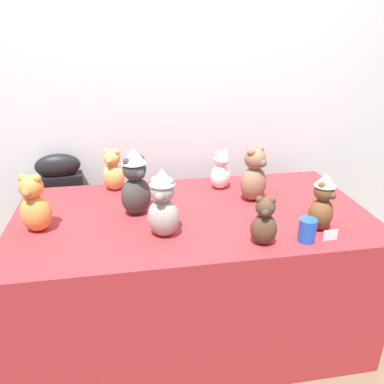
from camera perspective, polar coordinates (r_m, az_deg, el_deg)
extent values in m
plane|color=brown|center=(2.30, 1.14, -23.96)|extent=(10.00, 10.00, 0.00)
cube|color=silver|center=(2.54, -2.83, 14.67)|extent=(7.00, 0.08, 2.60)
cube|color=maroon|center=(2.22, 0.00, -12.29)|extent=(1.86, 0.96, 0.79)
cube|color=black|center=(2.74, -18.18, -5.58)|extent=(0.29, 0.14, 0.82)
ellipsoid|color=black|center=(2.55, -19.53, 3.76)|extent=(0.29, 0.14, 0.15)
ellipsoid|color=tan|center=(2.31, -11.69, 2.24)|extent=(0.17, 0.16, 0.16)
sphere|color=tan|center=(2.27, -11.94, 5.05)|extent=(0.10, 0.10, 0.10)
sphere|color=tan|center=(2.27, -12.71, 6.00)|extent=(0.04, 0.04, 0.04)
sphere|color=tan|center=(2.24, -11.33, 5.91)|extent=(0.04, 0.04, 0.04)
sphere|color=olive|center=(2.24, -12.38, 4.50)|extent=(0.04, 0.04, 0.04)
ellipsoid|color=#7F6047|center=(2.15, 9.21, 1.28)|extent=(0.21, 0.20, 0.20)
sphere|color=#7F6047|center=(2.10, 9.47, 4.94)|extent=(0.12, 0.12, 0.12)
sphere|color=#7F6047|center=(2.06, 8.91, 5.93)|extent=(0.04, 0.04, 0.04)
sphere|color=#7F6047|center=(2.11, 10.17, 6.32)|extent=(0.04, 0.04, 0.04)
sphere|color=brown|center=(2.07, 10.52, 4.32)|extent=(0.05, 0.05, 0.05)
ellipsoid|color=gray|center=(1.77, -4.31, -3.82)|extent=(0.19, 0.18, 0.19)
sphere|color=gray|center=(1.71, -4.45, 0.25)|extent=(0.11, 0.11, 0.11)
sphere|color=gray|center=(1.70, -5.61, 1.69)|extent=(0.04, 0.04, 0.04)
sphere|color=gray|center=(1.68, -3.37, 1.50)|extent=(0.04, 0.04, 0.04)
sphere|color=slate|center=(1.67, -4.91, -0.70)|extent=(0.05, 0.05, 0.05)
cone|color=silver|center=(1.68, -4.52, 2.33)|extent=(0.12, 0.12, 0.07)
ellipsoid|color=brown|center=(1.93, 18.77, -3.10)|extent=(0.17, 0.16, 0.16)
sphere|color=brown|center=(1.88, 19.25, 0.15)|extent=(0.10, 0.10, 0.10)
sphere|color=brown|center=(1.84, 18.96, 0.97)|extent=(0.04, 0.04, 0.04)
sphere|color=brown|center=(1.89, 19.83, 1.45)|extent=(0.04, 0.04, 0.04)
sphere|color=brown|center=(1.87, 20.31, -0.46)|extent=(0.04, 0.04, 0.04)
cone|color=silver|center=(1.86, 19.49, 1.79)|extent=(0.10, 0.10, 0.06)
ellipsoid|color=white|center=(2.29, 4.31, 2.37)|extent=(0.15, 0.14, 0.15)
sphere|color=white|center=(2.25, 4.39, 5.05)|extent=(0.09, 0.09, 0.09)
sphere|color=white|center=(2.22, 3.82, 5.81)|extent=(0.03, 0.03, 0.03)
sphere|color=white|center=(2.25, 5.02, 6.03)|extent=(0.03, 0.03, 0.03)
sphere|color=#B4B3AF|center=(2.22, 4.96, 4.57)|extent=(0.04, 0.04, 0.04)
ellipsoid|color=#383533|center=(1.99, -8.40, -0.58)|extent=(0.21, 0.20, 0.20)
sphere|color=#383533|center=(1.93, -8.66, 3.40)|extent=(0.12, 0.12, 0.12)
sphere|color=#383533|center=(1.90, -9.68, 4.46)|extent=(0.04, 0.04, 0.04)
sphere|color=#383533|center=(1.93, -7.81, 4.95)|extent=(0.04, 0.04, 0.04)
sphere|color=#32302E|center=(1.89, -7.81, 2.70)|extent=(0.05, 0.05, 0.05)
cone|color=silver|center=(1.91, -8.79, 5.42)|extent=(0.13, 0.13, 0.08)
ellipsoid|color=#D17F3D|center=(1.95, -22.39, -2.95)|extent=(0.18, 0.16, 0.18)
sphere|color=#D17F3D|center=(1.90, -23.03, 0.71)|extent=(0.11, 0.11, 0.11)
sphere|color=#D17F3D|center=(1.90, -24.13, 1.94)|extent=(0.04, 0.04, 0.04)
sphere|color=#D17F3D|center=(1.87, -22.32, 1.88)|extent=(0.04, 0.04, 0.04)
sphere|color=#A06536|center=(1.86, -23.63, -0.13)|extent=(0.05, 0.05, 0.05)
ellipsoid|color=#4C3323|center=(1.74, 10.71, -5.48)|extent=(0.15, 0.14, 0.15)
sphere|color=#4C3323|center=(1.69, 10.99, -2.23)|extent=(0.09, 0.09, 0.09)
sphere|color=#4C3323|center=(1.67, 10.14, -1.11)|extent=(0.03, 0.03, 0.03)
sphere|color=#4C3323|center=(1.67, 12.02, -1.23)|extent=(0.03, 0.03, 0.03)
sphere|color=#412E23|center=(1.66, 10.98, -3.05)|extent=(0.04, 0.04, 0.04)
cylinder|color=blue|center=(1.81, 16.93, -5.52)|extent=(0.08, 0.08, 0.11)
cube|color=white|center=(1.87, 20.08, -6.11)|extent=(0.07, 0.01, 0.05)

